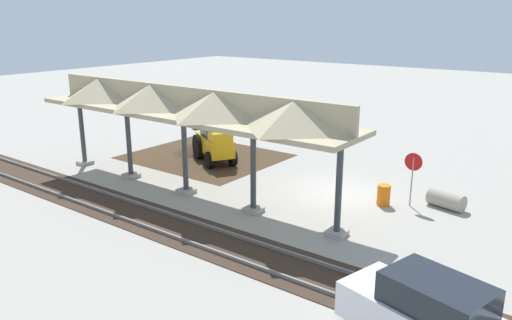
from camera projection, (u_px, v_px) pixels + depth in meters
The scene contains 10 objects.
ground_plane at pixel (338, 193), 22.90m from camera, with size 120.00×120.00×0.00m, color #9E998E.
dirt_work_zone at pixel (205, 156), 28.89m from camera, with size 8.32×7.00×0.01m, color #42301E.
platform_canopy at pixel (183, 103), 21.75m from camera, with size 16.67×3.20×4.90m.
rail_tracks at pixel (239, 249), 17.30m from camera, with size 60.00×2.58×0.15m.
stop_sign at pixel (413, 168), 20.89m from camera, with size 0.76×0.06×2.35m.
backhoe at pixel (214, 139), 27.68m from camera, with size 5.01×3.71×2.82m.
dirt_mound at pixel (196, 152), 29.89m from camera, with size 5.77×5.77×1.26m, color #42301E.
concrete_pipe at pixel (446, 200), 21.02m from camera, with size 1.62×1.04×0.73m.
distant_parked_car at pixel (429, 316), 11.79m from camera, with size 4.50×2.75×1.98m.
traffic_barrel at pixel (384, 195), 21.33m from camera, with size 0.56×0.56×0.90m, color orange.
Camera 1 is at (-9.95, 19.53, 7.78)m, focal length 35.00 mm.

